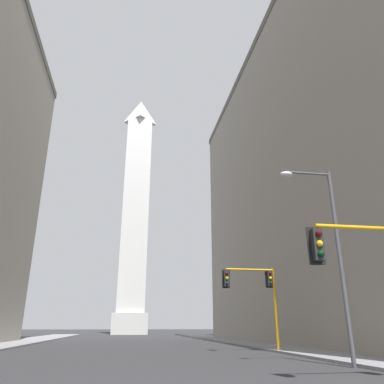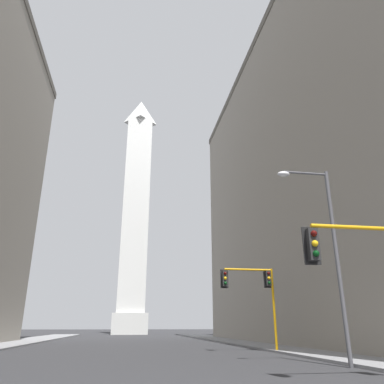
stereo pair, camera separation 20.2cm
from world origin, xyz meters
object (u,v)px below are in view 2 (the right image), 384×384
(traffic_light_mid_right, at_px, (256,288))
(traffic_light_near_right, at_px, (378,260))
(street_lamp, at_px, (328,241))
(obelisk, at_px, (136,210))

(traffic_light_mid_right, bearing_deg, traffic_light_near_right, -92.10)
(traffic_light_near_right, bearing_deg, street_lamp, 79.56)
(obelisk, distance_m, traffic_light_near_right, 77.02)
(obelisk, xyz_separation_m, street_lamp, (8.82, -68.20, -21.73))
(traffic_light_near_right, bearing_deg, traffic_light_mid_right, 87.90)
(traffic_light_near_right, distance_m, street_lamp, 5.10)
(traffic_light_mid_right, xyz_separation_m, street_lamp, (0.33, -10.11, 1.25))
(traffic_light_mid_right, distance_m, traffic_light_near_right, 14.86)
(traffic_light_near_right, bearing_deg, obelisk, 96.22)
(traffic_light_near_right, height_order, street_lamp, street_lamp)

